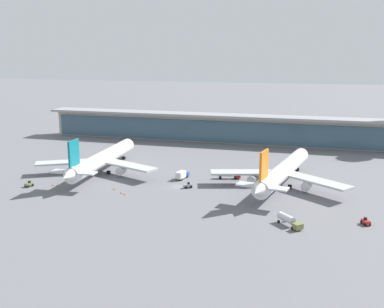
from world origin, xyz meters
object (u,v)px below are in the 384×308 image
service_truck_by_tail_red (366,222)px  service_truck_at_far_stand_grey (188,186)px  airliner_left_stand (102,159)px  service_truck_mid_apron_olive (29,184)px  service_truck_on_taxiway_olive (289,220)px  safety_cone_alpha (124,194)px  service_truck_near_nose_blue (182,175)px  airliner_centre_stand (283,171)px  safety_cone_charlie (114,189)px  safety_cone_echo (57,185)px  safety_cone_bravo (53,185)px  safety_cone_delta (121,193)px  service_truck_under_wing_red (228,174)px

service_truck_by_tail_red → service_truck_at_far_stand_grey: same height
service_truck_by_tail_red → airliner_left_stand: bearing=161.8°
service_truck_mid_apron_olive → service_truck_on_taxiway_olive: bearing=-8.2°
service_truck_by_tail_red → service_truck_at_far_stand_grey: size_ratio=1.00×
safety_cone_alpha → service_truck_near_nose_blue: bearing=61.7°
airliner_centre_stand → service_truck_on_taxiway_olive: size_ratio=8.41×
airliner_left_stand → service_truck_at_far_stand_grey: (38.73, -11.11, -4.64)m
airliner_left_stand → safety_cone_charlie: 25.38m
safety_cone_echo → service_truck_by_tail_red: bearing=-5.6°
airliner_centre_stand → safety_cone_bravo: (-79.40, -22.02, -5.19)m
service_truck_at_far_stand_grey → safety_cone_echo: bearing=-167.3°
service_truck_by_tail_red → safety_cone_alpha: (-75.68, 7.00, -0.56)m
airliner_centre_stand → service_truck_at_far_stand_grey: 34.16m
service_truck_mid_apron_olive → safety_cone_alpha: 36.68m
safety_cone_bravo → safety_cone_charlie: (23.23, 1.52, 0.00)m
service_truck_mid_apron_olive → service_truck_by_tail_red: (112.36, -6.53, 0.00)m
service_truck_by_tail_red → safety_cone_delta: bearing=174.1°
service_truck_by_tail_red → safety_cone_bravo: (-104.83, 9.75, -0.56)m
service_truck_on_taxiway_olive → safety_cone_alpha: service_truck_on_taxiway_olive is taller
airliner_centre_stand → safety_cone_bravo: 82.56m
safety_cone_delta → safety_cone_echo: 25.87m
service_truck_under_wing_red → service_truck_on_taxiway_olive: (25.57, -42.94, 0.00)m
safety_cone_charlie → service_truck_by_tail_red: bearing=-7.9°
service_truck_under_wing_red → service_truck_mid_apron_olive: bearing=-155.8°
service_truck_near_nose_blue → safety_cone_bravo: 47.13m
airliner_left_stand → safety_cone_alpha: 32.26m
safety_cone_alpha → service_truck_under_wing_red: bearing=44.7°
airliner_left_stand → service_truck_on_taxiway_olive: 84.69m
airliner_left_stand → safety_cone_alpha: airliner_left_stand is taller
service_truck_near_nose_blue → safety_cone_alpha: 27.28m
airliner_centre_stand → service_truck_at_far_stand_grey: bearing=-160.3°
airliner_left_stand → safety_cone_bravo: size_ratio=93.91×
airliner_centre_stand → service_truck_near_nose_blue: airliner_centre_stand is taller
service_truck_under_wing_red → service_truck_at_far_stand_grey: (-11.23, -15.91, -0.83)m
airliner_centre_stand → service_truck_near_nose_blue: bearing=-178.8°
service_truck_on_taxiway_olive → safety_cone_charlie: (-61.10, 17.92, -1.39)m
service_truck_mid_apron_olive → service_truck_by_tail_red: size_ratio=0.97×
airliner_left_stand → safety_cone_bravo: airliner_left_stand is taller
airliner_centre_stand → safety_cone_charlie: 60.02m
service_truck_by_tail_red → safety_cone_bravo: size_ratio=4.73×
service_truck_by_tail_red → service_truck_on_taxiway_olive: bearing=-162.0°
service_truck_on_taxiway_olive → service_truck_at_far_stand_grey: service_truck_on_taxiway_olive is taller
airliner_centre_stand → safety_cone_charlie: size_ratio=93.51×
service_truck_mid_apron_olive → safety_cone_charlie: service_truck_mid_apron_olive is taller
service_truck_mid_apron_olive → safety_cone_bravo: bearing=23.1°
service_truck_on_taxiway_olive → safety_cone_bravo: (-84.33, 16.40, -1.39)m
safety_cone_alpha → safety_cone_echo: bearing=173.7°
airliner_left_stand → service_truck_mid_apron_olive: 30.19m
service_truck_under_wing_red → safety_cone_alpha: service_truck_under_wing_red is taller
service_truck_under_wing_red → safety_cone_alpha: (-29.61, -29.28, -1.39)m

